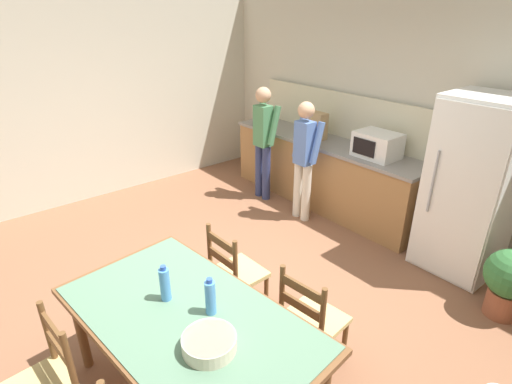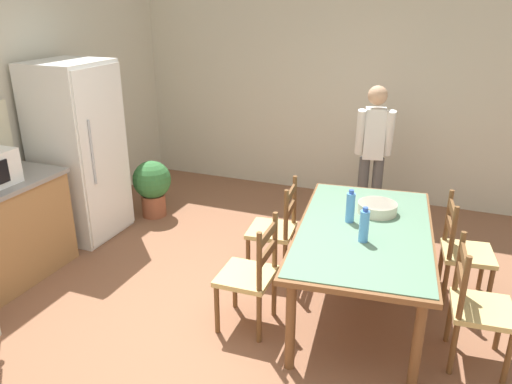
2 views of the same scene
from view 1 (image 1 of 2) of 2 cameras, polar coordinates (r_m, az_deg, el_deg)
The scene contains 17 objects.
ground_plane at distance 3.97m, azimuth -2.87°, elevation -15.24°, with size 8.32×8.32×0.00m, color brown.
wall_back at distance 5.20m, azimuth 21.47°, elevation 10.85°, with size 6.52×0.12×2.90m, color beige.
wall_left at distance 6.10m, azimuth -22.26°, elevation 12.59°, with size 0.12×5.20×2.90m, color beige.
kitchen_counter at distance 5.67m, azimuth 9.45°, elevation 2.84°, with size 3.01×0.66×0.93m.
counter_splashback at distance 5.67m, azimuth 12.14°, elevation 10.71°, with size 2.97×0.03×0.60m, color beige.
refrigerator at distance 4.52m, azimuth 28.38°, elevation 0.50°, with size 0.74×0.73×1.84m.
microwave at distance 4.98m, azimuth 16.93°, elevation 6.45°, with size 0.50×0.39×0.30m.
paper_bag at distance 5.52m, azimuth 8.78°, elevation 9.31°, with size 0.24×0.16×0.36m, color tan.
dining_table at distance 2.78m, azimuth -9.72°, elevation -18.11°, with size 1.94×1.22×0.75m.
bottle_near_centre at distance 2.81m, azimuth -12.88°, elevation -12.69°, with size 0.07×0.07×0.27m.
bottle_off_centre at distance 2.65m, azimuth -6.53°, elevation -14.70°, with size 0.07×0.07×0.27m.
serving_bowl at distance 2.48m, azimuth -6.70°, elevation -20.54°, with size 0.32×0.32×0.09m.
chair_side_far_right at distance 3.14m, azimuth 7.87°, elevation -17.73°, with size 0.46×0.44×0.91m.
chair_side_far_left at distance 3.57m, azimuth -3.00°, elevation -11.54°, with size 0.43×0.41×0.91m.
person_at_sink at distance 5.62m, azimuth 1.07°, elevation 7.72°, with size 0.40×0.28×1.61m.
person_at_counter at distance 5.06m, azimuth 6.91°, elevation 5.17°, with size 0.39×0.27×1.55m.
potted_plant at distance 4.22m, azimuth 32.49°, elevation -10.51°, with size 0.44×0.44×0.67m.
Camera 1 is at (2.47, -1.77, 2.55)m, focal length 28.00 mm.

